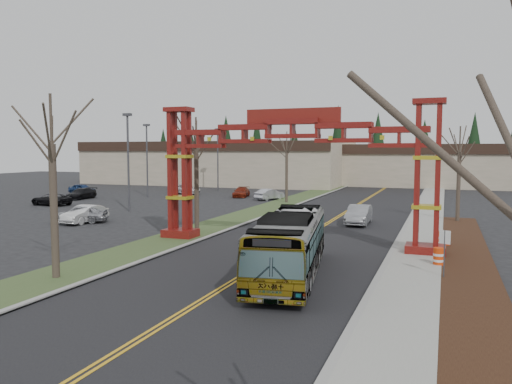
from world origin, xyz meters
The scene contains 34 objects.
ground centered at (0.00, 0.00, 0.00)m, with size 200.00×200.00×0.00m, color black.
road centered at (0.00, 25.00, 0.01)m, with size 12.00×110.00×0.02m, color black.
lane_line_left centered at (-0.12, 25.00, 0.03)m, with size 0.12×100.00×0.01m, color gold.
lane_line_right centered at (0.12, 25.00, 0.03)m, with size 0.12×100.00×0.01m, color gold.
curb_right centered at (6.15, 25.00, 0.07)m, with size 0.30×110.00×0.15m, color #969691.
sidewalk_right centered at (7.60, 25.00, 0.08)m, with size 2.60×110.00×0.14m, color gray.
landscape_strip centered at (10.20, 10.00, 0.06)m, with size 2.60×50.00×0.12m, color black.
grass_median centered at (-8.00, 25.00, 0.04)m, with size 4.00×110.00×0.08m, color #3C4E27.
curb_left centered at (-6.15, 25.00, 0.07)m, with size 0.30×110.00×0.15m, color #969691.
gateway_arch centered at (0.00, 18.00, 5.98)m, with size 18.20×1.60×8.90m.
retail_building_west centered at (-30.00, 71.96, 3.76)m, with size 46.00×22.30×7.50m.
retail_building_east centered at (10.00, 79.95, 3.51)m, with size 38.00×20.30×7.00m.
conifer_treeline centered at (0.25, 92.00, 6.49)m, with size 116.10×5.60×13.00m.
transit_bus centered at (2.12, 10.56, 1.53)m, with size 2.57×11.00×3.06m, color #97999E.
silver_sedan centered at (2.47, 28.70, 0.78)m, with size 1.66×4.76×1.57m, color #A5A8AD.
parked_car_near_a centered at (-19.36, 21.33, 0.75)m, with size 1.77×4.41×1.50m, color #9EA0A6.
parked_car_near_b centered at (-18.98, 21.45, 0.73)m, with size 1.54×4.41×1.45m, color white.
parked_car_near_c centered at (-31.36, 30.87, 0.65)m, with size 2.14×4.65×1.29m, color black.
parked_car_mid_a centered at (-15.63, 47.35, 0.62)m, with size 1.74×4.29×1.24m, color maroon.
parked_car_mid_b centered at (-37.83, 43.57, 0.70)m, with size 1.65×4.09×1.39m, color navy.
parked_car_far_a centered at (-11.00, 45.13, 0.68)m, with size 1.44×4.12×1.36m, color silver.
parked_car_far_b centered at (-24.66, 48.76, 0.70)m, with size 2.31×5.01×1.39m, color white.
parked_car_far_c centered at (-33.15, 37.83, 0.67)m, with size 1.87×4.61×1.34m, color black.
bare_tree_median_near centered at (-8.00, 6.25, 6.26)m, with size 3.49×3.49×8.60m.
bare_tree_median_mid centered at (-8.00, 20.44, 6.14)m, with size 3.37×3.37×8.41m.
bare_tree_median_far centered at (-8.00, 42.46, 6.01)m, with size 3.15×3.15×8.14m.
bare_tree_right_far centered at (10.00, 32.97, 5.83)m, with size 3.24×3.24×8.02m.
light_pole_near centered at (-20.13, 29.32, 5.55)m, with size 0.83×0.42×9.60m.
light_pole_mid centered at (-27.05, 43.21, 5.42)m, with size 0.81×0.41×9.37m.
light_pole_far centered at (-22.64, 55.19, 5.35)m, with size 0.80×0.40×9.24m.
street_sign centered at (9.01, 12.60, 1.66)m, with size 0.50×0.25×2.31m.
barrel_south centered at (8.75, 15.13, 0.51)m, with size 0.55×0.55×1.01m.
barrel_mid centered at (8.78, 20.50, 0.51)m, with size 0.56×0.56×1.03m.
barrel_north centered at (9.12, 21.13, 0.45)m, with size 0.49×0.49×0.90m.
Camera 1 is at (8.95, -11.89, 6.02)m, focal length 35.00 mm.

